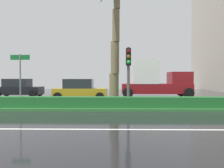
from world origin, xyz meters
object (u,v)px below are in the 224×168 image
car_in_traffic_third (80,90)px  box_truck_lead (155,81)px  traffic_signal_median_right (128,66)px  car_in_traffic_second (19,88)px  street_name_sign (20,73)px

car_in_traffic_third → box_truck_lead: 7.24m
traffic_signal_median_right → car_in_traffic_third: traffic_signal_median_right is taller
car_in_traffic_second → car_in_traffic_third: (6.33, -2.82, 0.00)m
car_in_traffic_second → car_in_traffic_third: bearing=-24.0°
street_name_sign → car_in_traffic_third: size_ratio=0.70×
car_in_traffic_second → box_truck_lead: 12.99m
car_in_traffic_third → box_truck_lead: box_truck_lead is taller
street_name_sign → box_truck_lead: box_truck_lead is taller
traffic_signal_median_right → box_truck_lead: (2.97, 8.31, -0.94)m
street_name_sign → car_in_traffic_second: street_name_sign is taller
traffic_signal_median_right → street_name_sign: traffic_signal_median_right is taller
traffic_signal_median_right → street_name_sign: (-6.12, -0.11, -0.41)m
street_name_sign → box_truck_lead: size_ratio=0.47×
traffic_signal_median_right → car_in_traffic_second: size_ratio=0.79×
street_name_sign → box_truck_lead: bearing=42.8°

